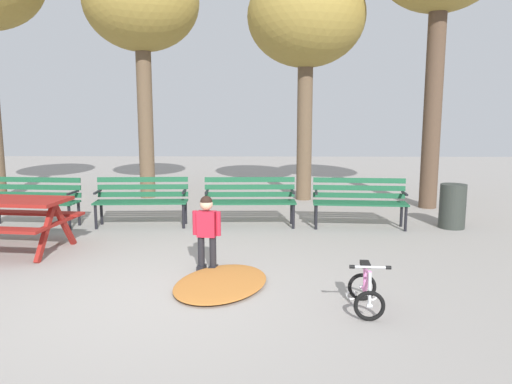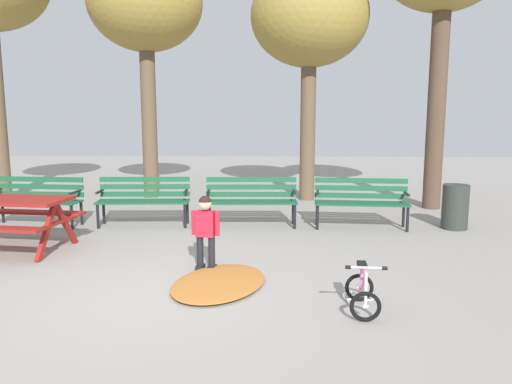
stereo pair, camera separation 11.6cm
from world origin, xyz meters
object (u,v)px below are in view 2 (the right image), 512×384
at_px(park_bench_far_right, 361,199).
at_px(child_standing, 205,227).
at_px(park_bench_left, 144,197).
at_px(trash_bin, 455,207).
at_px(kids_bicycle, 362,292).
at_px(picnic_table, 5,210).
at_px(park_bench_far_left, 37,197).
at_px(park_bench_right, 251,197).

relative_size(park_bench_far_right, child_standing, 1.71).
xyz_separation_m(park_bench_left, trash_bin, (5.42, -0.09, -0.13)).
distance_m(child_standing, kids_bicycle, 2.17).
xyz_separation_m(picnic_table, trash_bin, (6.99, 1.59, -0.21)).
bearing_deg(kids_bicycle, park_bench_left, 130.20).
bearing_deg(park_bench_far_left, child_standing, -36.37).
height_order(park_bench_left, park_bench_right, same).
bearing_deg(child_standing, park_bench_left, 119.80).
xyz_separation_m(park_bench_left, kids_bicycle, (3.18, -3.76, -0.31)).
relative_size(park_bench_left, park_bench_far_right, 1.00).
distance_m(park_bench_far_left, kids_bicycle, 6.28).
bearing_deg(child_standing, picnic_table, 164.48).
bearing_deg(park_bench_far_right, picnic_table, -163.27).
xyz_separation_m(park_bench_left, park_bench_far_right, (3.81, -0.05, 0.00)).
bearing_deg(trash_bin, kids_bicycle, -121.40).
bearing_deg(trash_bin, park_bench_far_right, 178.76).
height_order(park_bench_far_left, park_bench_right, same).
relative_size(park_bench_right, child_standing, 1.69).
bearing_deg(child_standing, park_bench_right, 79.63).
height_order(park_bench_left, kids_bicycle, park_bench_left).
bearing_deg(park_bench_far_left, picnic_table, -79.09).
bearing_deg(park_bench_far_right, child_standing, -134.01).
height_order(park_bench_far_left, child_standing, child_standing).
bearing_deg(park_bench_right, child_standing, -100.37).
distance_m(park_bench_left, child_standing, 2.89).
xyz_separation_m(picnic_table, kids_bicycle, (4.75, -2.09, -0.39)).
bearing_deg(park_bench_far_right, kids_bicycle, -99.74).
bearing_deg(child_standing, kids_bicycle, -35.68).
bearing_deg(park_bench_left, child_standing, -60.20).
bearing_deg(park_bench_far_left, kids_bicycle, -36.14).
bearing_deg(park_bench_left, kids_bicycle, -49.80).
bearing_deg(picnic_table, park_bench_right, 26.01).
xyz_separation_m(park_bench_far_left, kids_bicycle, (5.06, -3.70, -0.31)).
bearing_deg(park_bench_far_left, trash_bin, -0.21).
bearing_deg(trash_bin, park_bench_left, 179.07).
height_order(park_bench_right, park_bench_far_right, same).
distance_m(park_bench_far_right, trash_bin, 1.61).
height_order(park_bench_far_left, park_bench_left, same).
bearing_deg(park_bench_left, picnic_table, -133.31).
distance_m(park_bench_left, park_bench_right, 1.90).
height_order(picnic_table, park_bench_left, park_bench_left).
relative_size(park_bench_left, kids_bicycle, 2.81).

